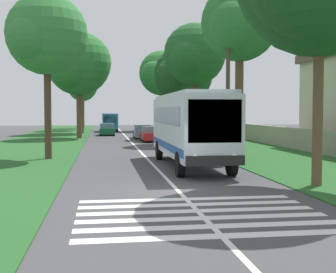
{
  "coord_description": "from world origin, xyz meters",
  "views": [
    {
      "loc": [
        -16.35,
        2.68,
        2.84
      ],
      "look_at": [
        6.23,
        -0.54,
        1.6
      ],
      "focal_mm": 49.7,
      "sensor_mm": 36.0,
      "label": 1
    }
  ],
  "objects_px": {
    "trailing_car_0": "(151,134)",
    "roadside_tree_right_4": "(238,26)",
    "roadside_tree_left_2": "(45,36)",
    "roadside_tree_right_0": "(160,75)",
    "roadside_tree_right_2": "(193,57)",
    "trailing_car_2": "(107,130)",
    "roadside_tree_left_3": "(81,64)",
    "utility_pole": "(228,86)",
    "coach_bus": "(189,125)",
    "roadside_tree_left_1": "(77,66)",
    "trailing_minibus_0": "(110,121)",
    "trailing_car_1": "(143,132)",
    "roadside_tree_left_0": "(78,80)",
    "roadside_tree_right_3": "(181,76)",
    "roadside_tree_left_4": "(82,88)"
  },
  "relations": [
    {
      "from": "coach_bus",
      "to": "roadside_tree_right_3",
      "type": "distance_m",
      "value": 24.91
    },
    {
      "from": "roadside_tree_right_0",
      "to": "roadside_tree_right_2",
      "type": "height_order",
      "value": "roadside_tree_right_0"
    },
    {
      "from": "coach_bus",
      "to": "roadside_tree_left_4",
      "type": "xyz_separation_m",
      "value": [
        53.77,
        7.68,
        4.58
      ]
    },
    {
      "from": "roadside_tree_left_3",
      "to": "utility_pole",
      "type": "xyz_separation_m",
      "value": [
        -33.23,
        -10.06,
        -4.46
      ]
    },
    {
      "from": "roadside_tree_left_4",
      "to": "roadside_tree_right_3",
      "type": "distance_m",
      "value": 31.67
    },
    {
      "from": "coach_bus",
      "to": "trailing_car_1",
      "type": "relative_size",
      "value": 2.6
    },
    {
      "from": "roadside_tree_right_3",
      "to": "roadside_tree_right_4",
      "type": "bearing_deg",
      "value": -179.41
    },
    {
      "from": "roadside_tree_left_0",
      "to": "roadside_tree_left_2",
      "type": "relative_size",
      "value": 1.04
    },
    {
      "from": "roadside_tree_left_0",
      "to": "roadside_tree_right_3",
      "type": "distance_m",
      "value": 24.79
    },
    {
      "from": "roadside_tree_right_2",
      "to": "trailing_car_2",
      "type": "bearing_deg",
      "value": 25.38
    },
    {
      "from": "trailing_minibus_0",
      "to": "roadside_tree_right_2",
      "type": "distance_m",
      "value": 27.38
    },
    {
      "from": "roadside_tree_left_1",
      "to": "roadside_tree_right_2",
      "type": "distance_m",
      "value": 14.05
    },
    {
      "from": "coach_bus",
      "to": "roadside_tree_left_1",
      "type": "height_order",
      "value": "roadside_tree_left_1"
    },
    {
      "from": "coach_bus",
      "to": "trailing_minibus_0",
      "type": "distance_m",
      "value": 42.45
    },
    {
      "from": "trailing_car_1",
      "to": "trailing_car_2",
      "type": "distance_m",
      "value": 7.66
    },
    {
      "from": "trailing_car_1",
      "to": "roadside_tree_left_0",
      "type": "height_order",
      "value": "roadside_tree_left_0"
    },
    {
      "from": "roadside_tree_left_2",
      "to": "utility_pole",
      "type": "xyz_separation_m",
      "value": [
        -1.08,
        -10.7,
        -2.86
      ]
    },
    {
      "from": "trailing_car_2",
      "to": "roadside_tree_left_0",
      "type": "xyz_separation_m",
      "value": [
        14.23,
        4.03,
        6.73
      ]
    },
    {
      "from": "roadside_tree_left_4",
      "to": "roadside_tree_right_3",
      "type": "height_order",
      "value": "roadside_tree_right_3"
    },
    {
      "from": "roadside_tree_left_2",
      "to": "trailing_car_1",
      "type": "bearing_deg",
      "value": -19.91
    },
    {
      "from": "coach_bus",
      "to": "roadside_tree_right_0",
      "type": "distance_m",
      "value": 44.45
    },
    {
      "from": "trailing_car_0",
      "to": "roadside_tree_left_2",
      "type": "xyz_separation_m",
      "value": [
        -15.3,
        7.82,
        6.55
      ]
    },
    {
      "from": "trailing_car_1",
      "to": "roadside_tree_right_4",
      "type": "height_order",
      "value": "roadside_tree_right_4"
    },
    {
      "from": "trailing_minibus_0",
      "to": "roadside_tree_left_3",
      "type": "relative_size",
      "value": 0.47
    },
    {
      "from": "roadside_tree_left_3",
      "to": "roadside_tree_left_2",
      "type": "bearing_deg",
      "value": 178.87
    },
    {
      "from": "roadside_tree_right_0",
      "to": "trailing_minibus_0",
      "type": "bearing_deg",
      "value": 101.89
    },
    {
      "from": "roadside_tree_left_1",
      "to": "utility_pole",
      "type": "height_order",
      "value": "roadside_tree_left_1"
    },
    {
      "from": "coach_bus",
      "to": "utility_pole",
      "type": "height_order",
      "value": "utility_pole"
    },
    {
      "from": "trailing_car_0",
      "to": "utility_pole",
      "type": "bearing_deg",
      "value": -170.02
    },
    {
      "from": "trailing_car_1",
      "to": "roadside_tree_right_3",
      "type": "relative_size",
      "value": 0.45
    },
    {
      "from": "roadside_tree_right_2",
      "to": "roadside_tree_right_4",
      "type": "distance_m",
      "value": 11.73
    },
    {
      "from": "roadside_tree_right_2",
      "to": "trailing_car_0",
      "type": "bearing_deg",
      "value": 44.99
    },
    {
      "from": "trailing_minibus_0",
      "to": "roadside_tree_left_2",
      "type": "xyz_separation_m",
      "value": [
        -37.8,
        4.36,
        5.67
      ]
    },
    {
      "from": "trailing_car_0",
      "to": "roadside_tree_right_4",
      "type": "xyz_separation_m",
      "value": [
        -15.03,
        -3.85,
        7.51
      ]
    },
    {
      "from": "trailing_car_0",
      "to": "roadside_tree_right_0",
      "type": "xyz_separation_m",
      "value": [
        24.05,
        -3.89,
        7.51
      ]
    },
    {
      "from": "roadside_tree_left_2",
      "to": "roadside_tree_left_3",
      "type": "height_order",
      "value": "roadside_tree_left_3"
    },
    {
      "from": "roadside_tree_left_0",
      "to": "trailing_car_0",
      "type": "bearing_deg",
      "value": -163.07
    },
    {
      "from": "trailing_minibus_0",
      "to": "roadside_tree_left_4",
      "type": "bearing_deg",
      "value": 20.68
    },
    {
      "from": "roadside_tree_right_0",
      "to": "trailing_car_1",
      "type": "bearing_deg",
      "value": 167.24
    },
    {
      "from": "coach_bus",
      "to": "roadside_tree_right_3",
      "type": "height_order",
      "value": "roadside_tree_right_3"
    },
    {
      "from": "trailing_car_0",
      "to": "roadside_tree_left_3",
      "type": "xyz_separation_m",
      "value": [
        16.85,
        7.18,
        8.15
      ]
    },
    {
      "from": "roadside_tree_left_2",
      "to": "utility_pole",
      "type": "bearing_deg",
      "value": -95.78
    },
    {
      "from": "roadside_tree_left_2",
      "to": "roadside_tree_right_0",
      "type": "bearing_deg",
      "value": -16.57
    },
    {
      "from": "trailing_car_1",
      "to": "roadside_tree_left_1",
      "type": "relative_size",
      "value": 0.39
    },
    {
      "from": "trailing_car_1",
      "to": "roadside_tree_left_2",
      "type": "relative_size",
      "value": 0.44
    },
    {
      "from": "trailing_car_0",
      "to": "roadside_tree_right_2",
      "type": "relative_size",
      "value": 0.41
    },
    {
      "from": "trailing_car_1",
      "to": "roadside_tree_left_4",
      "type": "distance_m",
      "value": 30.2
    },
    {
      "from": "trailing_car_0",
      "to": "roadside_tree_right_2",
      "type": "distance_m",
      "value": 8.37
    },
    {
      "from": "coach_bus",
      "to": "roadside_tree_right_4",
      "type": "relative_size",
      "value": 1.04
    },
    {
      "from": "trailing_car_0",
      "to": "trailing_car_2",
      "type": "xyz_separation_m",
      "value": [
        12.07,
        3.98,
        0.0
      ]
    }
  ]
}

